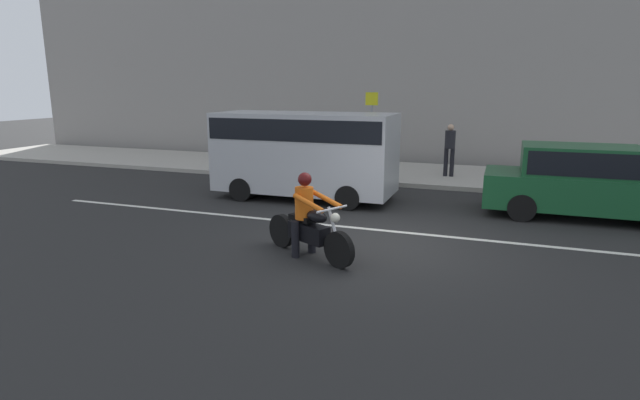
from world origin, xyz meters
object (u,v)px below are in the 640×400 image
Objects in this scene: parked_van_silver at (304,150)px; motorcycle_with_rider_orange_stripe at (308,223)px; pedestrian_bystander at (450,146)px; parked_sedan_forest_green at (585,181)px; street_sign_post at (371,123)px.

motorcycle_with_rider_orange_stripe is at bearing -67.53° from parked_van_silver.
parked_van_silver is 2.85× the size of pedestrian_bystander.
motorcycle_with_rider_orange_stripe is 4.97m from parked_van_silver.
parked_sedan_forest_green is 1.69× the size of street_sign_post.
motorcycle_with_rider_orange_stripe is 8.93m from pedestrian_bystander.
motorcycle_with_rider_orange_stripe is 0.42× the size of parked_van_silver.
parked_van_silver is at bearing -99.01° from street_sign_post.
motorcycle_with_rider_orange_stripe is 9.21m from street_sign_post.
parked_sedan_forest_green is at bearing -48.27° from pedestrian_bystander.
pedestrian_bystander is (-3.52, 3.95, 0.26)m from parked_sedan_forest_green.
street_sign_post is 2.83m from pedestrian_bystander.
parked_van_silver reaches higher than parked_sedan_forest_green.
street_sign_post is 1.60× the size of pedestrian_bystander.
parked_van_silver is 5.47m from pedestrian_bystander.
parked_sedan_forest_green is 2.71× the size of pedestrian_bystander.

